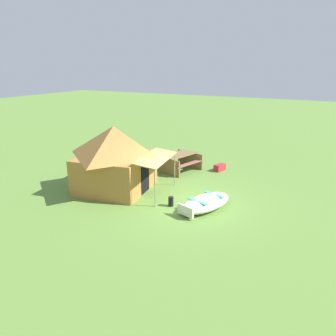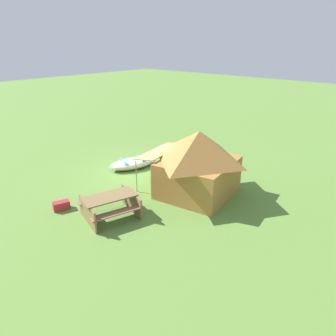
{
  "view_description": "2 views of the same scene",
  "coord_description": "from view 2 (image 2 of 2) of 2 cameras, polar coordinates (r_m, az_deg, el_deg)",
  "views": [
    {
      "loc": [
        -10.45,
        -4.87,
        4.89
      ],
      "look_at": [
        0.26,
        0.77,
        1.11
      ],
      "focal_mm": 36.05,
      "sensor_mm": 36.0,
      "label": 1
    },
    {
      "loc": [
        9.18,
        9.65,
        5.71
      ],
      "look_at": [
        0.1,
        1.59,
        0.78
      ],
      "focal_mm": 33.92,
      "sensor_mm": 36.0,
      "label": 2
    }
  ],
  "objects": [
    {
      "name": "ground_plane",
      "position": [
        14.49,
        -4.45,
        -1.16
      ],
      "size": [
        80.0,
        80.0,
        0.0
      ],
      "primitive_type": "plane",
      "color": "olive"
    },
    {
      "name": "beached_rowboat",
      "position": [
        15.2,
        -6.38,
        0.87
      ],
      "size": [
        2.45,
        1.69,
        0.45
      ],
      "color": "silver",
      "rests_on": "ground_plane"
    },
    {
      "name": "canvas_cabin_tent",
      "position": [
        12.23,
        5.43,
        1.04
      ],
      "size": [
        3.38,
        3.98,
        2.57
      ],
      "color": "#AC7436",
      "rests_on": "ground_plane"
    },
    {
      "name": "picnic_table",
      "position": [
        11.07,
        -10.37,
        -6.37
      ],
      "size": [
        2.16,
        1.99,
        0.8
      ],
      "color": "olive",
      "rests_on": "ground_plane"
    },
    {
      "name": "cooler_box",
      "position": [
        12.14,
        -18.62,
        -6.4
      ],
      "size": [
        0.64,
        0.47,
        0.31
      ],
      "primitive_type": "cube",
      "rotation": [
        0.0,
        0.0,
        2.82
      ],
      "color": "#B42932",
      "rests_on": "ground_plane"
    },
    {
      "name": "fuel_can",
      "position": [
        14.65,
        -2.26,
        -0.12
      ],
      "size": [
        0.26,
        0.26,
        0.35
      ],
      "primitive_type": "cylinder",
      "rotation": [
        0.0,
        0.0,
        5.64
      ],
      "color": "black",
      "rests_on": "ground_plane"
    }
  ]
}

